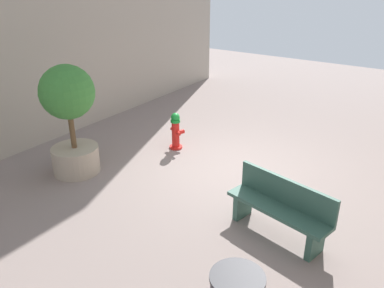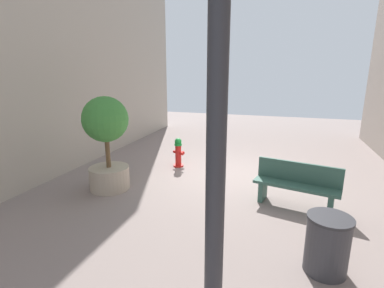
# 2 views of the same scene
# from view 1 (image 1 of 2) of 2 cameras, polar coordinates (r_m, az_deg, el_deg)

# --- Properties ---
(ground_plane) EXTENTS (23.40, 23.40, 0.00)m
(ground_plane) POSITION_cam_1_polar(r_m,az_deg,el_deg) (8.50, 6.06, -3.71)
(ground_plane) COLOR gray
(fire_hydrant) EXTENTS (0.40, 0.38, 0.89)m
(fire_hydrant) POSITION_cam_1_polar(r_m,az_deg,el_deg) (9.29, -2.37, 1.94)
(fire_hydrant) COLOR red
(fire_hydrant) RESTS_ON ground_plane
(bench_near) EXTENTS (1.81, 0.82, 0.95)m
(bench_near) POSITION_cam_1_polar(r_m,az_deg,el_deg) (6.45, 12.72, -8.87)
(bench_near) COLOR #33594C
(bench_near) RESTS_ON ground_plane
(planter_tree) EXTENTS (1.08, 1.08, 2.29)m
(planter_tree) POSITION_cam_1_polar(r_m,az_deg,el_deg) (8.22, -17.35, 4.32)
(planter_tree) COLOR tan
(planter_tree) RESTS_ON ground_plane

